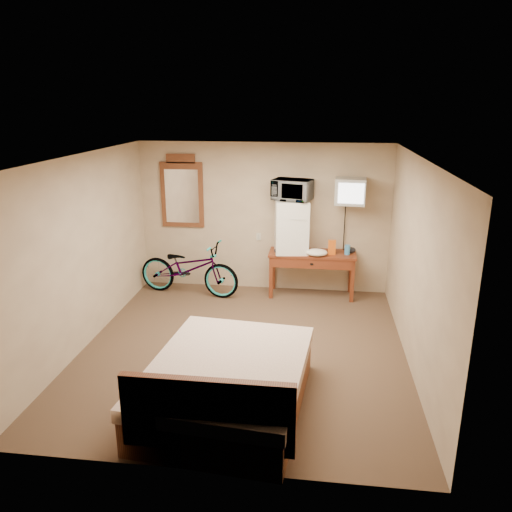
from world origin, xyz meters
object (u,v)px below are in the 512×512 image
at_px(desk, 312,260).
at_px(bicycle, 189,268).
at_px(blue_cup, 347,250).
at_px(crt_television, 350,191).
at_px(mini_fridge, 291,226).
at_px(bed, 227,385).
at_px(microwave, 292,190).
at_px(wall_mirror, 182,192).

height_order(desk, bicycle, bicycle).
height_order(blue_cup, bicycle, bicycle).
bearing_deg(desk, bicycle, -175.27).
relative_size(blue_cup, crt_television, 0.26).
distance_m(desk, crt_television, 1.27).
height_order(desk, mini_fridge, mini_fridge).
distance_m(desk, bicycle, 2.06).
bearing_deg(mini_fridge, bed, -97.65).
xyz_separation_m(bicycle, bed, (1.23, -3.20, -0.17)).
distance_m(mini_fridge, microwave, 0.60).
bearing_deg(blue_cup, crt_television, 96.14).
xyz_separation_m(desk, bed, (-0.81, -3.37, -0.34)).
xyz_separation_m(blue_cup, crt_television, (-0.00, 0.03, 0.95)).
distance_m(desk, microwave, 1.20).
xyz_separation_m(microwave, blue_cup, (0.92, -0.04, -0.95)).
relative_size(blue_cup, wall_mirror, 0.13).
bearing_deg(crt_television, bed, -111.99).
bearing_deg(bed, microwave, 82.35).
relative_size(blue_cup, bicycle, 0.09).
distance_m(desk, blue_cup, 0.60).
distance_m(microwave, blue_cup, 1.32).
xyz_separation_m(mini_fridge, bed, (-0.46, -3.41, -0.89)).
bearing_deg(bicycle, desk, -76.03).
distance_m(desk, wall_mirror, 2.47).
height_order(blue_cup, crt_television, crt_television).
xyz_separation_m(blue_cup, bed, (-1.37, -3.37, -0.53)).
xyz_separation_m(desk, crt_television, (0.56, 0.02, 1.14)).
bearing_deg(bicycle, bed, -149.71).
relative_size(desk, bed, 0.64).
bearing_deg(wall_mirror, bed, -68.76).
distance_m(crt_television, bicycle, 2.92).
distance_m(microwave, bed, 3.75).
bearing_deg(blue_cup, bicycle, -176.33).
xyz_separation_m(blue_cup, wall_mirror, (-2.79, 0.28, 0.83)).
height_order(microwave, bed, microwave).
distance_m(desk, bed, 3.48).
xyz_separation_m(crt_television, wall_mirror, (-2.79, 0.25, -0.12)).
relative_size(mini_fridge, bed, 0.39).
height_order(crt_television, bed, crt_television).
bearing_deg(microwave, bed, -82.11).
xyz_separation_m(mini_fridge, crt_television, (0.91, -0.01, 0.60)).
bearing_deg(mini_fridge, wall_mirror, 172.76).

